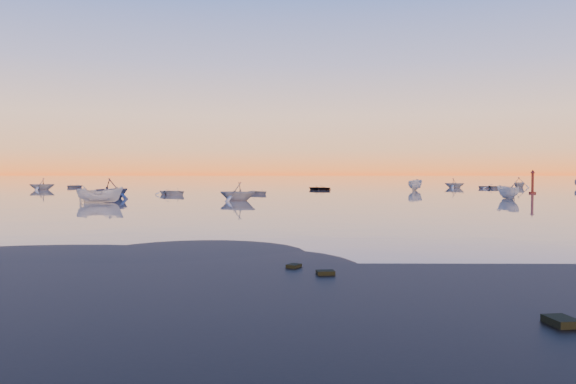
{
  "coord_description": "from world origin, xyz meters",
  "views": [
    {
      "loc": [
        2.69,
        -18.65,
        2.62
      ],
      "look_at": [
        2.29,
        28.0,
        0.96
      ],
      "focal_mm": 35.0,
      "sensor_mm": 36.0,
      "label": 1
    }
  ],
  "objects": [
    {
      "name": "ground",
      "position": [
        0.0,
        100.0,
        0.0
      ],
      "size": [
        600.0,
        600.0,
        0.0
      ],
      "primitive_type": "plane",
      "color": "#70655D",
      "rests_on": "ground"
    },
    {
      "name": "mud_lobes",
      "position": [
        0.0,
        -1.0,
        0.01
      ],
      "size": [
        140.0,
        6.0,
        0.07
      ],
      "primitive_type": null,
      "color": "black",
      "rests_on": "ground"
    },
    {
      "name": "moored_fleet",
      "position": [
        0.0,
        53.0,
        0.0
      ],
      "size": [
        124.0,
        58.0,
        1.2
      ],
      "primitive_type": null,
      "color": "silver",
      "rests_on": "ground"
    },
    {
      "name": "boat_near_left",
      "position": [
        -11.02,
        45.48,
        0.0
      ],
      "size": [
        4.49,
        4.21,
        1.09
      ],
      "primitive_type": "imported",
      "rotation": [
        0.0,
        0.0,
        0.71
      ],
      "color": "silver",
      "rests_on": "ground"
    },
    {
      "name": "boat_near_center",
      "position": [
        -13.76,
        28.98,
        0.0
      ],
      "size": [
        2.49,
        4.13,
        1.33
      ],
      "primitive_type": "imported",
      "rotation": [
        0.0,
        0.0,
        1.81
      ],
      "color": "silver",
      "rests_on": "ground"
    },
    {
      "name": "channel_marker",
      "position": [
        32.2,
        50.53,
        1.21
      ],
      "size": [
        0.86,
        0.86,
        3.05
      ],
      "color": "#45130E",
      "rests_on": "ground"
    }
  ]
}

